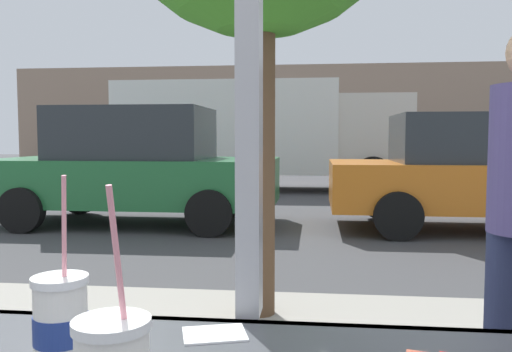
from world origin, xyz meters
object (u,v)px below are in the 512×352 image
object	(u,v)px
parked_car_green	(135,166)
box_truck	(259,130)
parked_car_orange	(485,172)
soda_cup_right	(61,327)

from	to	relation	value
parked_car_green	box_truck	size ratio (longest dim) A/B	0.60
parked_car_orange	box_truck	xyz separation A→B (m)	(-3.83, 5.51, 0.66)
parked_car_orange	parked_car_green	bearing A→B (deg)	180.00
soda_cup_right	parked_car_green	xyz separation A→B (m)	(-2.36, 7.09, -0.15)
parked_car_orange	box_truck	world-z (taller)	box_truck
parked_car_green	parked_car_orange	xyz separation A→B (m)	(5.16, -0.00, -0.05)
soda_cup_right	box_truck	xyz separation A→B (m)	(-1.04, 12.61, 0.47)
soda_cup_right	parked_car_orange	bearing A→B (deg)	68.50
soda_cup_right	box_truck	bearing A→B (deg)	94.71
box_truck	parked_car_orange	bearing A→B (deg)	-55.19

